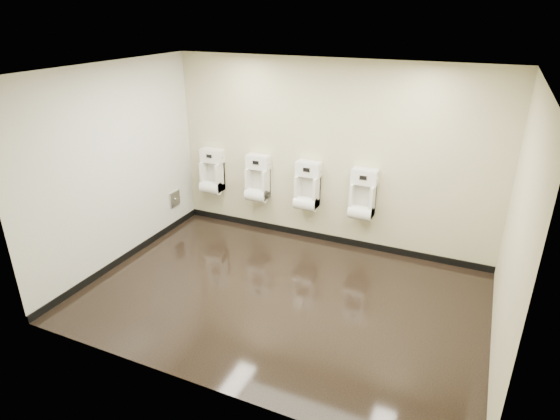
{
  "coord_description": "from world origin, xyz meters",
  "views": [
    {
      "loc": [
        2.07,
        -4.66,
        3.42
      ],
      "look_at": [
        -0.27,
        0.55,
        0.95
      ],
      "focal_mm": 30.0,
      "sensor_mm": 36.0,
      "label": 1
    }
  ],
  "objects_px": {
    "access_panel": "(175,199)",
    "urinal_0": "(212,175)",
    "urinal_2": "(307,189)",
    "urinal_3": "(362,198)",
    "urinal_1": "(258,182)"
  },
  "relations": [
    {
      "from": "urinal_1",
      "to": "urinal_2",
      "type": "relative_size",
      "value": 1.0
    },
    {
      "from": "urinal_3",
      "to": "access_panel",
      "type": "bearing_deg",
      "value": -172.18
    },
    {
      "from": "urinal_1",
      "to": "urinal_3",
      "type": "bearing_deg",
      "value": 0.0
    },
    {
      "from": "access_panel",
      "to": "urinal_0",
      "type": "xyz_separation_m",
      "value": [
        0.49,
        0.42,
        0.36
      ]
    },
    {
      "from": "urinal_2",
      "to": "urinal_3",
      "type": "relative_size",
      "value": 1.0
    },
    {
      "from": "access_panel",
      "to": "urinal_2",
      "type": "relative_size",
      "value": 0.34
    },
    {
      "from": "urinal_0",
      "to": "urinal_1",
      "type": "xyz_separation_m",
      "value": [
        0.85,
        0.0,
        0.0
      ]
    },
    {
      "from": "urinal_0",
      "to": "urinal_2",
      "type": "distance_m",
      "value": 1.7
    },
    {
      "from": "urinal_0",
      "to": "urinal_2",
      "type": "height_order",
      "value": "same"
    },
    {
      "from": "urinal_1",
      "to": "urinal_2",
      "type": "bearing_deg",
      "value": 0.0
    },
    {
      "from": "access_panel",
      "to": "urinal_3",
      "type": "distance_m",
      "value": 3.11
    },
    {
      "from": "urinal_0",
      "to": "urinal_2",
      "type": "bearing_deg",
      "value": 0.0
    },
    {
      "from": "access_panel",
      "to": "urinal_2",
      "type": "bearing_deg",
      "value": 10.85
    },
    {
      "from": "urinal_0",
      "to": "urinal_2",
      "type": "xyz_separation_m",
      "value": [
        1.7,
        0.0,
        0.0
      ]
    },
    {
      "from": "urinal_2",
      "to": "urinal_3",
      "type": "height_order",
      "value": "same"
    }
  ]
}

